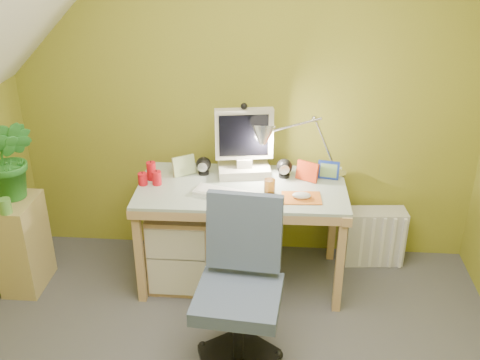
# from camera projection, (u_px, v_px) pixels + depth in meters

# --- Properties ---
(wall_back) EXTENTS (3.20, 0.01, 2.40)m
(wall_back) POSITION_uv_depth(u_px,v_px,m) (247.00, 94.00, 3.78)
(wall_back) COLOR olive
(wall_back) RESTS_ON floor
(desk) EXTENTS (1.35, 0.70, 0.72)m
(desk) POSITION_uv_depth(u_px,v_px,m) (242.00, 234.00, 3.77)
(desk) COLOR tan
(desk) RESTS_ON floor
(monitor) EXTENTS (0.38, 0.26, 0.49)m
(monitor) POSITION_uv_depth(u_px,v_px,m) (244.00, 141.00, 3.67)
(monitor) COLOR beige
(monitor) RESTS_ON desk
(speaker_left) EXTENTS (0.11, 0.11, 0.12)m
(speaker_left) POSITION_uv_depth(u_px,v_px,m) (204.00, 166.00, 3.75)
(speaker_left) COLOR black
(speaker_left) RESTS_ON desk
(speaker_right) EXTENTS (0.13, 0.13, 0.13)m
(speaker_right) POSITION_uv_depth(u_px,v_px,m) (284.00, 168.00, 3.71)
(speaker_right) COLOR black
(speaker_right) RESTS_ON desk
(keyboard) EXTENTS (0.45, 0.25, 0.02)m
(keyboard) POSITION_uv_depth(u_px,v_px,m) (227.00, 194.00, 3.49)
(keyboard) COLOR silver
(keyboard) RESTS_ON desk
(mousepad) EXTENTS (0.25, 0.18, 0.01)m
(mousepad) POSITION_uv_depth(u_px,v_px,m) (301.00, 198.00, 3.46)
(mousepad) COLOR #C5641E
(mousepad) RESTS_ON desk
(mouse) EXTENTS (0.13, 0.09, 0.04)m
(mouse) POSITION_uv_depth(u_px,v_px,m) (302.00, 195.00, 3.45)
(mouse) COLOR silver
(mouse) RESTS_ON mousepad
(amber_tumbler) EXTENTS (0.07, 0.07, 0.09)m
(amber_tumbler) POSITION_uv_depth(u_px,v_px,m) (270.00, 186.00, 3.51)
(amber_tumbler) COLOR #8C5014
(amber_tumbler) RESTS_ON desk
(candle_cluster) EXTENTS (0.17, 0.15, 0.12)m
(candle_cluster) POSITION_uv_depth(u_px,v_px,m) (150.00, 174.00, 3.64)
(candle_cluster) COLOR red
(candle_cluster) RESTS_ON desk
(photo_frame_red) EXTENTS (0.14, 0.09, 0.13)m
(photo_frame_red) POSITION_uv_depth(u_px,v_px,m) (307.00, 171.00, 3.67)
(photo_frame_red) COLOR red
(photo_frame_red) RESTS_ON desk
(photo_frame_blue) EXTENTS (0.14, 0.05, 0.12)m
(photo_frame_blue) POSITION_uv_depth(u_px,v_px,m) (328.00, 170.00, 3.69)
(photo_frame_blue) COLOR #162E9B
(photo_frame_blue) RESTS_ON desk
(photo_frame_green) EXTENTS (0.14, 0.10, 0.13)m
(photo_frame_green) POSITION_uv_depth(u_px,v_px,m) (184.00, 166.00, 3.74)
(photo_frame_green) COLOR #AEC487
(photo_frame_green) RESTS_ON desk
(desk_lamp) EXTENTS (0.59, 0.26, 0.63)m
(desk_lamp) POSITION_uv_depth(u_px,v_px,m) (314.00, 132.00, 3.61)
(desk_lamp) COLOR silver
(desk_lamp) RESTS_ON desk
(side_ledge) EXTENTS (0.24, 0.37, 0.64)m
(side_ledge) POSITION_uv_depth(u_px,v_px,m) (23.00, 244.00, 3.73)
(side_ledge) COLOR tan
(side_ledge) RESTS_ON floor
(potted_plant) EXTENTS (0.30, 0.24, 0.54)m
(potted_plant) POSITION_uv_depth(u_px,v_px,m) (11.00, 160.00, 3.51)
(potted_plant) COLOR #297C2B
(potted_plant) RESTS_ON side_ledge
(green_cup) EXTENTS (0.08, 0.08, 0.10)m
(green_cup) POSITION_uv_depth(u_px,v_px,m) (5.00, 206.00, 3.43)
(green_cup) COLOR #5A9D41
(green_cup) RESTS_ON side_ledge
(task_chair) EXTENTS (0.56, 0.56, 0.93)m
(task_chair) POSITION_uv_depth(u_px,v_px,m) (238.00, 297.00, 3.00)
(task_chair) COLOR #42506C
(task_chair) RESTS_ON floor
(radiator) EXTENTS (0.43, 0.21, 0.42)m
(radiator) POSITION_uv_depth(u_px,v_px,m) (374.00, 236.00, 4.02)
(radiator) COLOR silver
(radiator) RESTS_ON floor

